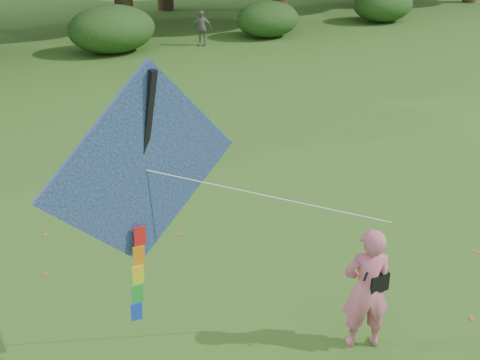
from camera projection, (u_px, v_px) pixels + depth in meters
ground at (322, 319)px, 8.79m from camera, size 100.00×100.00×0.00m
man_kite_flyer at (366, 289)px, 7.94m from camera, size 0.78×0.66×1.81m
bystander_right at (202, 28)px, 25.12m from camera, size 0.91×0.75×1.45m
crossbody_bag at (376, 280)px, 7.92m from camera, size 0.43×0.20×0.71m
flying_kite at (144, 173)px, 6.72m from camera, size 4.15×1.35×3.31m
shrub_band at (17, 42)px, 21.95m from camera, size 39.15×3.22×1.88m
fallen_leaves at (218, 226)px, 11.31m from camera, size 9.10×15.98×0.01m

